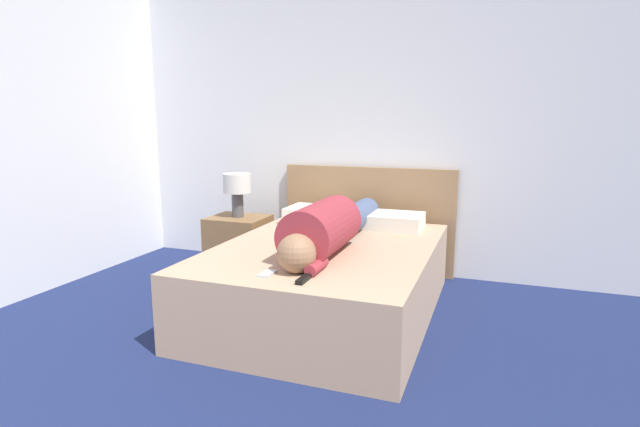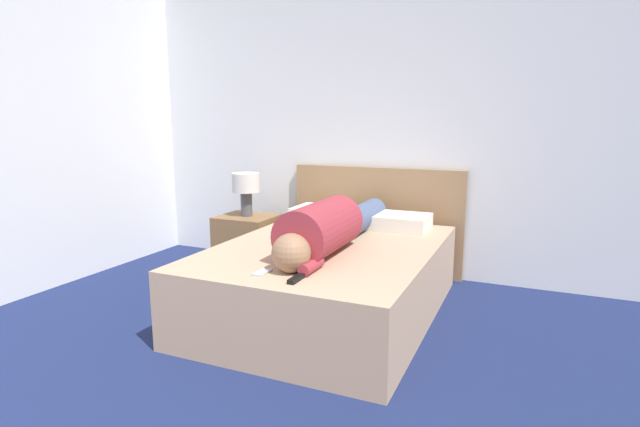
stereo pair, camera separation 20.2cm
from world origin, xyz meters
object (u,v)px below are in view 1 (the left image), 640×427
object	(u,v)px
nightstand	(239,244)
cell_phone	(267,274)
bed	(327,279)
table_lamp	(237,187)
pillow_second	(390,221)
tv_remote	(304,279)
person_lying	(329,228)
pillow_near_headboard	(320,215)

from	to	relation	value
nightstand	cell_phone	size ratio (longest dim) A/B	3.86
bed	nightstand	xyz separation A→B (m)	(-1.07, 0.66, 0.00)
nightstand	cell_phone	xyz separation A→B (m)	(0.97, -1.40, 0.25)
table_lamp	cell_phone	distance (m)	1.73
pillow_second	tv_remote	distance (m)	1.49
bed	cell_phone	bearing A→B (deg)	-97.38
tv_remote	person_lying	bearing A→B (deg)	97.66
pillow_near_headboard	tv_remote	world-z (taller)	pillow_near_headboard
bed	pillow_near_headboard	xyz separation A→B (m)	(-0.31, 0.70, 0.31)
table_lamp	pillow_second	bearing A→B (deg)	1.96
tv_remote	nightstand	bearing A→B (deg)	130.00
person_lying	cell_phone	bearing A→B (deg)	-102.25
nightstand	cell_phone	world-z (taller)	cell_phone
bed	pillow_second	bearing A→B (deg)	67.47
pillow_second	cell_phone	xyz separation A→B (m)	(-0.39, -1.45, -0.05)
pillow_second	cell_phone	world-z (taller)	pillow_second
table_lamp	pillow_second	world-z (taller)	table_lamp
bed	cell_phone	world-z (taller)	cell_phone
pillow_near_headboard	tv_remote	size ratio (longest dim) A/B	3.57
bed	tv_remote	xyz separation A→B (m)	(0.14, -0.78, 0.26)
cell_phone	bed	bearing A→B (deg)	82.62
pillow_near_headboard	pillow_second	bearing A→B (deg)	-0.00
bed	nightstand	size ratio (longest dim) A/B	3.89
nightstand	tv_remote	bearing A→B (deg)	-50.00
table_lamp	pillow_near_headboard	bearing A→B (deg)	3.53
nightstand	pillow_near_headboard	xyz separation A→B (m)	(0.75, 0.05, 0.31)
table_lamp	cell_phone	bearing A→B (deg)	-55.30
nightstand	pillow_second	distance (m)	1.39
bed	person_lying	xyz separation A→B (m)	(0.05, -0.09, 0.39)
bed	cell_phone	distance (m)	0.79
tv_remote	bed	bearing A→B (deg)	100.09
pillow_second	person_lying	bearing A→B (deg)	-107.22
nightstand	cell_phone	distance (m)	1.72
pillow_second	cell_phone	size ratio (longest dim) A/B	3.91
pillow_near_headboard	tv_remote	bearing A→B (deg)	-73.06
pillow_near_headboard	pillow_second	distance (m)	0.60
nightstand	cell_phone	bearing A→B (deg)	-55.30
person_lying	pillow_second	distance (m)	0.83
nightstand	pillow_second	world-z (taller)	pillow_second
bed	cell_phone	xyz separation A→B (m)	(-0.10, -0.75, 0.25)
nightstand	pillow_second	bearing A→B (deg)	1.96
tv_remote	pillow_second	bearing A→B (deg)	84.15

